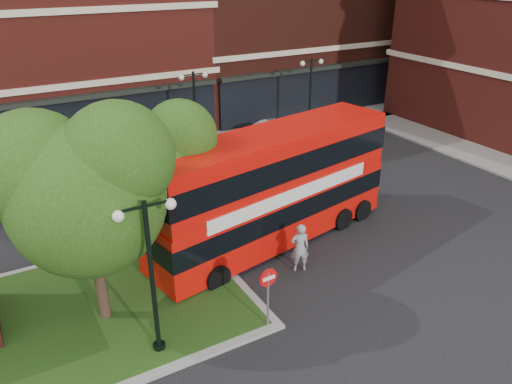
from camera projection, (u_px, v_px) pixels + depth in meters
ground at (314, 298)px, 17.19m from camera, size 120.00×120.00×0.00m
pavement_far at (154, 151)px, 30.13m from camera, size 44.00×3.00×0.12m
traffic_island at (55, 323)px, 15.93m from camera, size 12.60×7.60×0.15m
tree_island_west at (81, 184)px, 14.22m from camera, size 5.40×4.71×7.21m
tree_island_east at (155, 156)px, 17.76m from camera, size 4.46×3.90×6.29m
lamp_island at (151, 272)px, 13.68m from camera, size 1.72×0.36×5.00m
lamp_far_left at (195, 110)px, 28.29m from camera, size 1.72×0.36×5.00m
lamp_far_right at (310, 93)px, 31.88m from camera, size 1.72×0.36×5.00m
bus at (272, 181)px, 19.58m from camera, size 11.09×4.45×4.13m
woman at (300, 248)px, 18.37m from camera, size 0.82×0.67×1.94m
car_silver at (101, 163)px, 26.68m from camera, size 4.42×2.14×1.45m
car_white at (278, 131)px, 31.71m from camera, size 4.21×1.93×1.34m
no_entry_sign at (268, 287)px, 15.15m from camera, size 0.61×0.08×2.22m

